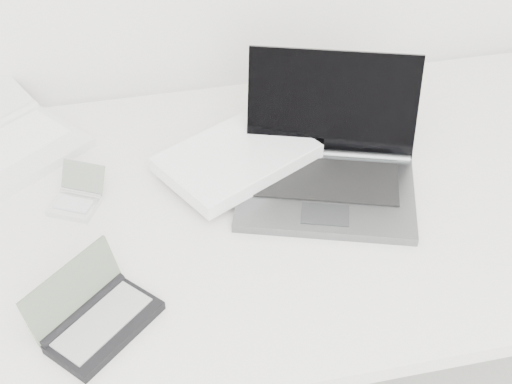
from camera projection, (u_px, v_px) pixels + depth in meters
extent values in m
cube|color=white|center=(267.00, 206.00, 1.34)|extent=(1.60, 0.80, 0.03)
cylinder|color=silver|center=(503.00, 182.00, 1.95)|extent=(0.04, 0.04, 0.70)
cube|color=#585B5D|center=(326.00, 194.00, 1.32)|extent=(0.38, 0.31, 0.02)
cube|color=black|center=(327.00, 180.00, 1.34)|extent=(0.29, 0.20, 0.00)
cube|color=black|center=(332.00, 103.00, 1.36)|extent=(0.33, 0.16, 0.20)
cylinder|color=#585B5D|center=(328.00, 154.00, 1.40)|extent=(0.31, 0.12, 0.02)
cube|color=#323537|center=(325.00, 214.00, 1.27)|extent=(0.10, 0.08, 0.00)
cube|color=white|center=(237.00, 157.00, 1.37)|extent=(0.34, 0.30, 0.03)
cube|color=white|center=(237.00, 151.00, 1.36)|extent=(0.33, 0.29, 0.00)
cube|color=white|center=(10.00, 156.00, 1.41)|extent=(0.33, 0.32, 0.02)
cube|color=white|center=(3.00, 147.00, 1.41)|extent=(0.26, 0.24, 0.00)
cube|color=white|center=(74.00, 207.00, 1.30)|extent=(0.10, 0.09, 0.01)
cube|color=#B4B4B9|center=(73.00, 204.00, 1.30)|extent=(0.07, 0.06, 0.00)
cube|color=gray|center=(83.00, 178.00, 1.32)|extent=(0.09, 0.07, 0.05)
cylinder|color=white|center=(81.00, 194.00, 1.32)|extent=(0.08, 0.05, 0.01)
cube|color=black|center=(105.00, 327.00, 1.09)|extent=(0.19, 0.18, 0.02)
cube|color=gray|center=(102.00, 322.00, 1.09)|extent=(0.16, 0.15, 0.00)
cube|color=#5E6957|center=(72.00, 289.00, 1.09)|extent=(0.15, 0.14, 0.08)
cylinder|color=black|center=(84.00, 310.00, 1.11)|extent=(0.14, 0.13, 0.02)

